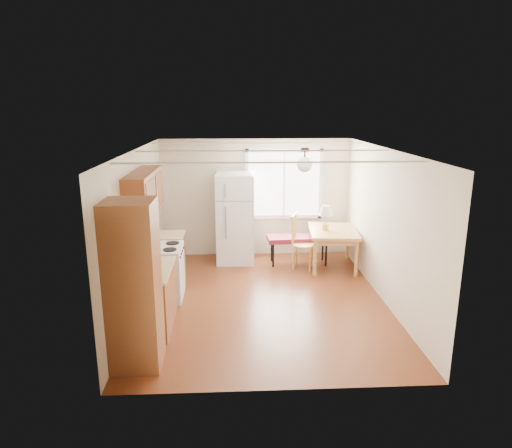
{
  "coord_description": "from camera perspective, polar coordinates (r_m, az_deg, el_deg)",
  "views": [
    {
      "loc": [
        -0.49,
        -7.05,
        3.15
      ],
      "look_at": [
        -0.09,
        0.66,
        1.15
      ],
      "focal_mm": 32.0,
      "sensor_mm": 36.0,
      "label": 1
    }
  ],
  "objects": [
    {
      "name": "chair",
      "position": [
        9.04,
        5.33,
        -1.72
      ],
      "size": [
        0.53,
        0.52,
        1.1
      ],
      "rotation": [
        0.0,
        0.0,
        -0.33
      ],
      "color": "#B98647",
      "rests_on": "ground"
    },
    {
      "name": "refrigerator",
      "position": [
        9.37,
        -2.62,
        0.74
      ],
      "size": [
        0.78,
        0.8,
        1.84
      ],
      "rotation": [
        0.0,
        0.0,
        -0.03
      ],
      "color": "white",
      "rests_on": "ground"
    },
    {
      "name": "table_lamp",
      "position": [
        9.05,
        8.71,
        1.43
      ],
      "size": [
        0.29,
        0.29,
        0.5
      ],
      "rotation": [
        0.0,
        0.0,
        0.16
      ],
      "color": "gold",
      "rests_on": "dining_table"
    },
    {
      "name": "window_unit",
      "position": [
        9.72,
        3.51,
        5.02
      ],
      "size": [
        1.64,
        0.05,
        1.51
      ],
      "color": "white",
      "rests_on": "room_shell"
    },
    {
      "name": "pendant_light",
      "position": [
        7.6,
        6.09,
        7.53
      ],
      "size": [
        0.26,
        0.26,
        0.4
      ],
      "color": "#301C15",
      "rests_on": "room_shell"
    },
    {
      "name": "kitchen_run",
      "position": [
        6.93,
        -13.05,
        -5.35
      ],
      "size": [
        0.65,
        3.4,
        2.2
      ],
      "color": "brown",
      "rests_on": "ground"
    },
    {
      "name": "kettle",
      "position": [
        6.72,
        -13.63,
        -4.6
      ],
      "size": [
        0.12,
        0.12,
        0.24
      ],
      "color": "red",
      "rests_on": "kitchen_run"
    },
    {
      "name": "room_shell",
      "position": [
        7.32,
        0.95,
        -0.53
      ],
      "size": [
        4.6,
        5.6,
        2.62
      ],
      "color": "#502110",
      "rests_on": "ground"
    },
    {
      "name": "bench",
      "position": [
        9.33,
        5.37,
        -1.88
      ],
      "size": [
        1.3,
        0.54,
        0.59
      ],
      "rotation": [
        0.0,
        0.0,
        0.06
      ],
      "color": "maroon",
      "rests_on": "ground"
    },
    {
      "name": "coffee_maker",
      "position": [
        6.24,
        -14.26,
        -5.77
      ],
      "size": [
        0.25,
        0.29,
        0.38
      ],
      "rotation": [
        0.0,
        0.0,
        0.29
      ],
      "color": "black",
      "rests_on": "kitchen_run"
    },
    {
      "name": "dining_table",
      "position": [
        9.22,
        9.59,
        -1.33
      ],
      "size": [
        1.04,
        1.31,
        0.77
      ],
      "rotation": [
        0.0,
        0.0,
        -0.1
      ],
      "color": "#B98647",
      "rests_on": "ground"
    }
  ]
}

